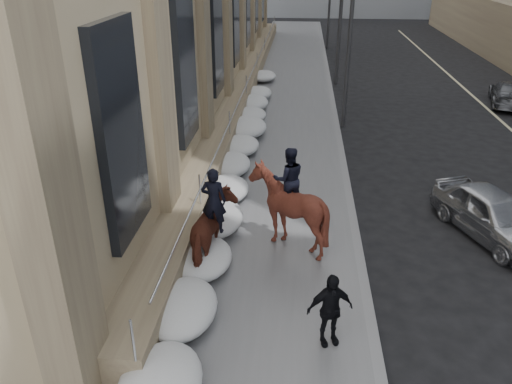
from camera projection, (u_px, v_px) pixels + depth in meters
The scene contains 11 objects.
ground at pixel (250, 329), 10.79m from camera, with size 140.00×140.00×0.00m, color black.
sidewalk at pixel (275, 155), 19.71m from camera, with size 5.00×80.00×0.12m, color #5B5B5E.
curb at pixel (342, 157), 19.49m from camera, with size 0.24×80.00×0.12m, color slate.
streetlight_mid at pixel (347, 23), 21.08m from camera, with size 1.71×0.24×8.00m.
traffic_signal at pixel (324, 15), 28.54m from camera, with size 4.10×0.22×6.00m.
snow_bank at pixel (233, 163), 17.95m from camera, with size 1.70×18.10×0.76m.
mounted_horse_left at pixel (213, 229), 12.47m from camera, with size 1.04×2.15×2.56m.
mounted_horse_right at pixel (288, 205), 13.15m from camera, with size 2.25×2.41×2.77m.
pedestrian at pixel (330, 309), 9.93m from camera, with size 0.96×0.40×1.64m, color black.
car_silver at pixel (493, 214), 14.01m from camera, with size 1.62×4.04×1.38m, color #A4A6AB.
car_grey at pixel (509, 93), 25.96m from camera, with size 1.74×4.29×1.24m, color #53545A.
Camera 1 is at (0.90, -8.34, 7.40)m, focal length 35.00 mm.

